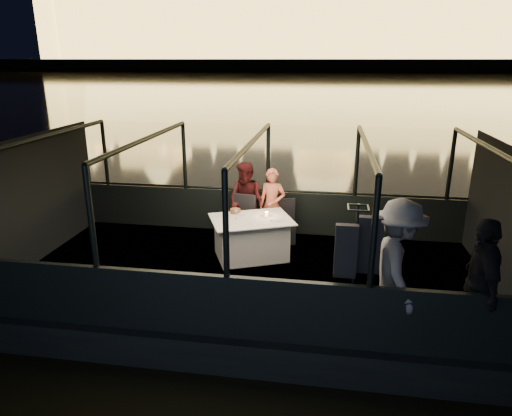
% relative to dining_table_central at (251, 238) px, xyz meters
% --- Properties ---
extents(river_water, '(500.00, 500.00, 0.00)m').
position_rel_dining_table_central_xyz_m(river_water, '(0.12, 79.39, -0.89)').
color(river_water, black).
rests_on(river_water, ground).
extents(boat_hull, '(8.60, 4.40, 1.00)m').
position_rel_dining_table_central_xyz_m(boat_hull, '(0.12, -0.61, -0.89)').
color(boat_hull, black).
rests_on(boat_hull, river_water).
extents(boat_deck, '(8.00, 4.00, 0.04)m').
position_rel_dining_table_central_xyz_m(boat_deck, '(0.12, -0.61, -0.41)').
color(boat_deck, black).
rests_on(boat_deck, boat_hull).
extents(gunwale_port, '(8.00, 0.08, 0.90)m').
position_rel_dining_table_central_xyz_m(gunwale_port, '(0.12, 1.39, 0.06)').
color(gunwale_port, black).
rests_on(gunwale_port, boat_deck).
extents(gunwale_starboard, '(8.00, 0.08, 0.90)m').
position_rel_dining_table_central_xyz_m(gunwale_starboard, '(0.12, -2.61, 0.06)').
color(gunwale_starboard, black).
rests_on(gunwale_starboard, boat_deck).
extents(cabin_glass_port, '(8.00, 0.02, 1.40)m').
position_rel_dining_table_central_xyz_m(cabin_glass_port, '(0.12, 1.39, 1.21)').
color(cabin_glass_port, '#99B2B2').
rests_on(cabin_glass_port, gunwale_port).
extents(cabin_glass_starboard, '(8.00, 0.02, 1.40)m').
position_rel_dining_table_central_xyz_m(cabin_glass_starboard, '(0.12, -2.61, 1.21)').
color(cabin_glass_starboard, '#99B2B2').
rests_on(cabin_glass_starboard, gunwale_starboard).
extents(cabin_roof_glass, '(8.00, 4.00, 0.02)m').
position_rel_dining_table_central_xyz_m(cabin_roof_glass, '(0.12, -0.61, 1.91)').
color(cabin_roof_glass, '#99B2B2').
rests_on(cabin_roof_glass, boat_deck).
extents(end_wall_fore, '(0.02, 4.00, 2.30)m').
position_rel_dining_table_central_xyz_m(end_wall_fore, '(-3.88, -0.61, 0.76)').
color(end_wall_fore, black).
rests_on(end_wall_fore, boat_deck).
extents(end_wall_aft, '(0.02, 4.00, 2.30)m').
position_rel_dining_table_central_xyz_m(end_wall_aft, '(4.12, -0.61, 0.76)').
color(end_wall_aft, black).
rests_on(end_wall_aft, boat_deck).
extents(canopy_ribs, '(8.00, 4.00, 2.30)m').
position_rel_dining_table_central_xyz_m(canopy_ribs, '(0.12, -0.61, 0.76)').
color(canopy_ribs, black).
rests_on(canopy_ribs, boat_deck).
extents(embankment, '(400.00, 140.00, 6.00)m').
position_rel_dining_table_central_xyz_m(embankment, '(0.12, 209.39, 0.11)').
color(embankment, '#423D33').
rests_on(embankment, ground).
extents(dining_table_central, '(1.75, 1.54, 0.77)m').
position_rel_dining_table_central_xyz_m(dining_table_central, '(0.00, 0.00, 0.00)').
color(dining_table_central, silver).
rests_on(dining_table_central, boat_deck).
extents(chair_port_left, '(0.53, 0.53, 0.99)m').
position_rel_dining_table_central_xyz_m(chair_port_left, '(-0.26, 0.56, 0.06)').
color(chair_port_left, black).
rests_on(chair_port_left, boat_deck).
extents(chair_port_right, '(0.50, 0.50, 0.86)m').
position_rel_dining_table_central_xyz_m(chair_port_right, '(0.53, 0.85, 0.06)').
color(chair_port_right, black).
rests_on(chair_port_right, boat_deck).
extents(coat_stand, '(0.57, 0.48, 1.85)m').
position_rel_dining_table_central_xyz_m(coat_stand, '(1.74, -2.24, 0.51)').
color(coat_stand, black).
rests_on(coat_stand, boat_deck).
extents(person_woman_coral, '(0.58, 0.42, 1.50)m').
position_rel_dining_table_central_xyz_m(person_woman_coral, '(0.27, 0.93, 0.36)').
color(person_woman_coral, '#EC7455').
rests_on(person_woman_coral, boat_deck).
extents(person_man_maroon, '(0.96, 0.87, 1.62)m').
position_rel_dining_table_central_xyz_m(person_man_maroon, '(-0.25, 0.91, 0.36)').
color(person_man_maroon, '#3F1113').
rests_on(person_man_maroon, boat_deck).
extents(passenger_stripe, '(0.81, 1.29, 1.88)m').
position_rel_dining_table_central_xyz_m(passenger_stripe, '(2.31, -2.09, 0.47)').
color(passenger_stripe, white).
rests_on(passenger_stripe, boat_deck).
extents(passenger_dark, '(0.46, 1.06, 1.78)m').
position_rel_dining_table_central_xyz_m(passenger_dark, '(3.28, -2.34, 0.47)').
color(passenger_dark, black).
rests_on(passenger_dark, boat_deck).
extents(wine_bottle, '(0.08, 0.08, 0.31)m').
position_rel_dining_table_central_xyz_m(wine_bottle, '(-0.49, 0.11, 0.53)').
color(wine_bottle, '#163C17').
rests_on(wine_bottle, dining_table_central).
extents(bread_basket, '(0.20, 0.20, 0.08)m').
position_rel_dining_table_central_xyz_m(bread_basket, '(-0.36, 0.29, 0.42)').
color(bread_basket, brown).
rests_on(bread_basket, dining_table_central).
extents(amber_candle, '(0.08, 0.08, 0.08)m').
position_rel_dining_table_central_xyz_m(amber_candle, '(0.26, 0.20, 0.42)').
color(amber_candle, orange).
rests_on(amber_candle, dining_table_central).
extents(plate_near, '(0.35, 0.35, 0.02)m').
position_rel_dining_table_central_xyz_m(plate_near, '(0.45, 0.05, 0.39)').
color(plate_near, white).
rests_on(plate_near, dining_table_central).
extents(plate_far, '(0.29, 0.29, 0.01)m').
position_rel_dining_table_central_xyz_m(plate_far, '(-0.20, 0.25, 0.39)').
color(plate_far, white).
rests_on(plate_far, dining_table_central).
extents(wine_glass_white, '(0.07, 0.07, 0.20)m').
position_rel_dining_table_central_xyz_m(wine_glass_white, '(-0.27, -0.05, 0.48)').
color(wine_glass_white, white).
rests_on(wine_glass_white, dining_table_central).
extents(wine_glass_red, '(0.08, 0.08, 0.18)m').
position_rel_dining_table_central_xyz_m(wine_glass_red, '(0.28, 0.41, 0.48)').
color(wine_glass_red, silver).
rests_on(wine_glass_red, dining_table_central).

